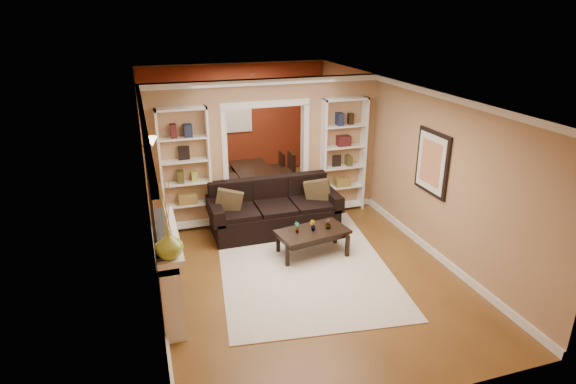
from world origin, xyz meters
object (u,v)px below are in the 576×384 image
object	(u,v)px
sofa	(274,207)
bookshelf_right	(343,156)
coffee_table	(312,242)
dining_table	(254,179)
fireplace	(169,271)
bookshelf_left	(185,171)

from	to	relation	value
sofa	bookshelf_right	world-z (taller)	bookshelf_right
bookshelf_right	coffee_table	bearing A→B (deg)	-126.84
sofa	dining_table	xyz separation A→B (m)	(0.16, 2.22, -0.21)
sofa	fireplace	xyz separation A→B (m)	(-2.04, -1.95, 0.11)
fireplace	dining_table	world-z (taller)	fireplace
bookshelf_left	dining_table	bearing A→B (deg)	44.61
bookshelf_left	fireplace	world-z (taller)	bookshelf_left
coffee_table	fireplace	world-z (taller)	fireplace
bookshelf_right	dining_table	size ratio (longest dim) A/B	1.57
sofa	dining_table	size ratio (longest dim) A/B	1.63
bookshelf_right	dining_table	bearing A→B (deg)	131.33
dining_table	bookshelf_right	bearing A→B (deg)	-138.67
bookshelf_left	bookshelf_right	world-z (taller)	same
bookshelf_left	bookshelf_right	xyz separation A→B (m)	(3.10, 0.00, 0.00)
fireplace	sofa	bearing A→B (deg)	43.67
fireplace	dining_table	xyz separation A→B (m)	(2.20, 4.17, -0.32)
bookshelf_right	fireplace	world-z (taller)	bookshelf_right
bookshelf_right	fireplace	size ratio (longest dim) A/B	1.35
dining_table	fireplace	bearing A→B (deg)	152.17
bookshelf_left	fireplace	xyz separation A→B (m)	(-0.54, -2.53, -0.57)
sofa	bookshelf_left	size ratio (longest dim) A/B	1.04
coffee_table	bookshelf_right	distance (m)	2.28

